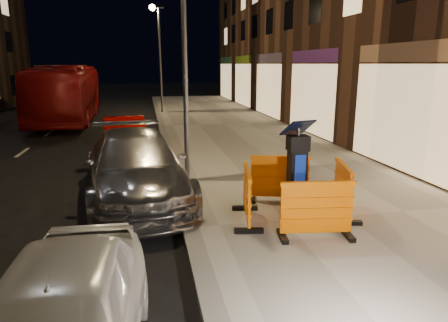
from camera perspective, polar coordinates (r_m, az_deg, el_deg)
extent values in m
plane|color=black|center=(7.33, -4.74, -10.52)|extent=(120.00, 120.00, 0.00)
cube|color=gray|center=(8.15, 16.94, -7.97)|extent=(6.00, 60.00, 0.15)
cube|color=slate|center=(7.30, -4.75, -9.98)|extent=(0.30, 60.00, 0.15)
cube|color=black|center=(7.56, 10.35, -1.61)|extent=(0.66, 0.66, 1.77)
cube|color=#FD7100|center=(6.84, 13.08, -6.82)|extent=(1.32, 0.68, 0.98)
cube|color=#FD7100|center=(8.52, 7.94, -2.49)|extent=(1.36, 0.83, 0.98)
cube|color=#FD7100|center=(7.39, 3.31, -4.93)|extent=(0.74, 1.34, 0.98)
cube|color=#FD7100|center=(8.05, 16.56, -3.91)|extent=(0.82, 1.35, 0.98)
imported|color=#A7A7AB|center=(9.41, -12.28, -5.22)|extent=(2.68, 5.39, 1.50)
imported|color=#A00501|center=(13.98, -13.80, 0.91)|extent=(1.74, 3.94, 1.26)
imported|color=maroon|center=(23.27, -21.11, 5.38)|extent=(2.84, 10.66, 2.95)
cylinder|color=#3F3F44|center=(9.70, -5.63, 14.53)|extent=(0.12, 0.12, 6.00)
cylinder|color=#3F3F44|center=(24.67, -9.08, 13.89)|extent=(0.12, 0.12, 6.00)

